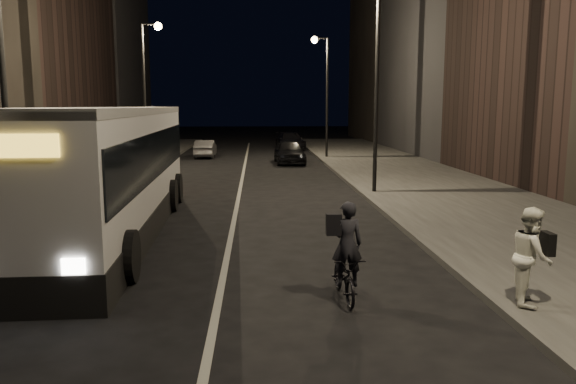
{
  "coord_description": "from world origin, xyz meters",
  "views": [
    {
      "loc": [
        0.75,
        -10.72,
        3.67
      ],
      "look_at": [
        1.54,
        3.31,
        1.5
      ],
      "focal_mm": 35.0,
      "sensor_mm": 36.0,
      "label": 1
    }
  ],
  "objects": [
    {
      "name": "streetlight_right_far",
      "position": [
        5.33,
        28.0,
        5.36
      ],
      "size": [
        1.2,
        0.44,
        8.12
      ],
      "color": "black",
      "rests_on": "sidewalk_right"
    },
    {
      "name": "building_row_right",
      "position": [
        16.0,
        27.5,
        10.5
      ],
      "size": [
        8.0,
        61.0,
        21.0
      ],
      "primitive_type": "cube",
      "color": "black",
      "rests_on": "ground"
    },
    {
      "name": "sidewalk_right",
      "position": [
        8.5,
        14.0,
        0.08
      ],
      "size": [
        7.0,
        70.0,
        0.16
      ],
      "primitive_type": "cube",
      "color": "#353533",
      "rests_on": "ground"
    },
    {
      "name": "cyclist_on_bicycle",
      "position": [
        2.41,
        -0.54,
        0.65
      ],
      "size": [
        0.68,
        1.71,
        1.94
      ],
      "rotation": [
        0.0,
        0.0,
        0.06
      ],
      "color": "black",
      "rests_on": "ground"
    },
    {
      "name": "car_near",
      "position": [
        2.84,
        24.97,
        0.77
      ],
      "size": [
        1.96,
        4.59,
        1.55
      ],
      "primitive_type": "imported",
      "rotation": [
        0.0,
        0.0,
        0.03
      ],
      "color": "black",
      "rests_on": "ground"
    },
    {
      "name": "car_mid",
      "position": [
        -2.91,
        29.55,
        0.62
      ],
      "size": [
        1.35,
        3.79,
        1.25
      ],
      "primitive_type": "imported",
      "rotation": [
        0.0,
        0.0,
        3.13
      ],
      "color": "#3C3C3E",
      "rests_on": "ground"
    },
    {
      "name": "streetlight_left_far",
      "position": [
        -5.33,
        22.0,
        5.36
      ],
      "size": [
        1.2,
        0.44,
        8.12
      ],
      "color": "black",
      "rests_on": "sidewalk_left"
    },
    {
      "name": "city_bus",
      "position": [
        -3.53,
        5.43,
        1.97
      ],
      "size": [
        3.54,
        13.54,
        3.62
      ],
      "rotation": [
        0.0,
        0.0,
        0.04
      ],
      "color": "silver",
      "rests_on": "ground"
    },
    {
      "name": "pedestrian_woman",
      "position": [
        5.6,
        -1.33,
        1.04
      ],
      "size": [
        0.9,
        1.02,
        1.75
      ],
      "primitive_type": "imported",
      "rotation": [
        0.0,
        0.0,
        1.24
      ],
      "color": "white",
      "rests_on": "sidewalk_right"
    },
    {
      "name": "ground",
      "position": [
        0.0,
        0.0,
        0.0
      ],
      "size": [
        180.0,
        180.0,
        0.0
      ],
      "primitive_type": "plane",
      "color": "black",
      "rests_on": "ground"
    },
    {
      "name": "car_far",
      "position": [
        3.6,
        36.72,
        0.72
      ],
      "size": [
        2.55,
        5.16,
        1.44
      ],
      "primitive_type": "imported",
      "rotation": [
        0.0,
        0.0,
        0.11
      ],
      "color": "black",
      "rests_on": "ground"
    },
    {
      "name": "streetlight_left_near",
      "position": [
        -5.33,
        4.0,
        5.36
      ],
      "size": [
        1.2,
        0.44,
        8.12
      ],
      "color": "black",
      "rests_on": "sidewalk_left"
    },
    {
      "name": "streetlight_right_mid",
      "position": [
        5.33,
        12.0,
        5.36
      ],
      "size": [
        1.2,
        0.44,
        8.12
      ],
      "color": "black",
      "rests_on": "sidewalk_right"
    },
    {
      "name": "sidewalk_left",
      "position": [
        -8.5,
        14.0,
        0.08
      ],
      "size": [
        7.0,
        70.0,
        0.16
      ],
      "primitive_type": "cube",
      "color": "#353533",
      "rests_on": "ground"
    }
  ]
}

